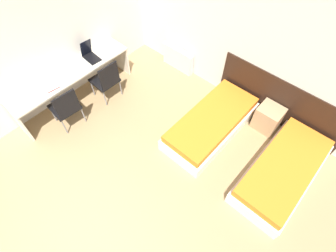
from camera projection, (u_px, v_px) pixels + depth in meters
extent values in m
plane|color=#9E7F56|center=(69.00, 236.00, 3.90)|extent=(20.00, 20.00, 0.00)
cube|color=silver|center=(238.00, 36.00, 4.57)|extent=(5.84, 0.05, 2.70)
cube|color=silver|center=(58.00, 32.00, 4.65)|extent=(0.05, 5.01, 2.70)
cube|color=black|center=(278.00, 102.00, 4.81)|extent=(2.44, 0.03, 0.99)
cube|color=silver|center=(211.00, 126.00, 4.95)|extent=(0.88, 1.96, 0.26)
cube|color=orange|center=(212.00, 119.00, 4.78)|extent=(0.80, 1.88, 0.15)
cube|color=silver|center=(281.00, 173.00, 4.37)|extent=(0.88, 1.96, 0.26)
cube|color=orange|center=(286.00, 167.00, 4.21)|extent=(0.80, 1.88, 0.15)
cube|color=tan|center=(268.00, 118.00, 4.90)|extent=(0.44, 0.40, 0.50)
cube|color=silver|center=(178.00, 59.00, 5.89)|extent=(0.78, 0.12, 0.51)
cube|color=beige|center=(70.00, 73.00, 4.96)|extent=(0.56, 2.47, 0.04)
cube|color=beige|center=(19.00, 123.00, 4.71)|extent=(0.50, 0.04, 0.69)
cube|color=beige|center=(121.00, 57.00, 5.78)|extent=(0.50, 0.04, 0.69)
cube|color=black|center=(105.00, 80.00, 5.25)|extent=(0.48, 0.48, 0.05)
cube|color=black|center=(109.00, 76.00, 4.95)|extent=(0.04, 0.42, 0.47)
cylinder|color=slate|center=(93.00, 88.00, 5.42)|extent=(0.02, 0.02, 0.40)
cylinder|color=slate|center=(108.00, 78.00, 5.60)|extent=(0.02, 0.02, 0.40)
cylinder|color=slate|center=(105.00, 98.00, 5.26)|extent=(0.02, 0.02, 0.40)
cylinder|color=slate|center=(121.00, 88.00, 5.43)|extent=(0.02, 0.02, 0.40)
cube|color=black|center=(65.00, 107.00, 4.83)|extent=(0.50, 0.50, 0.05)
cube|color=black|center=(67.00, 104.00, 4.53)|extent=(0.06, 0.42, 0.47)
cylinder|color=slate|center=(53.00, 114.00, 5.01)|extent=(0.02, 0.02, 0.40)
cylinder|color=slate|center=(72.00, 103.00, 5.18)|extent=(0.02, 0.02, 0.40)
cylinder|color=slate|center=(65.00, 127.00, 4.84)|extent=(0.02, 0.02, 0.40)
cylinder|color=slate|center=(84.00, 115.00, 5.01)|extent=(0.02, 0.02, 0.40)
cube|color=black|center=(92.00, 58.00, 5.17)|extent=(0.37, 0.26, 0.02)
cube|color=black|center=(86.00, 48.00, 5.08)|extent=(0.12, 0.24, 0.35)
cube|color=#B21E1E|center=(51.00, 85.00, 4.73)|extent=(0.34, 0.27, 0.01)
cube|color=white|center=(51.00, 85.00, 4.73)|extent=(0.32, 0.25, 0.01)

